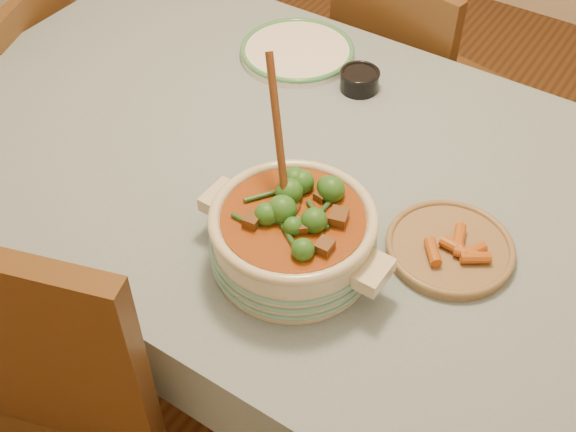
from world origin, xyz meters
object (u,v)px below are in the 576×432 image
(fried_plate, at_px, (450,246))
(chair_far, at_px, (405,81))
(condiment_bowl, at_px, (360,79))
(white_plate, at_px, (297,51))
(chair_left, at_px, (24,96))
(stew_casserole, at_px, (293,233))
(dining_table, at_px, (277,181))

(fried_plate, relative_size, chair_far, 0.35)
(condiment_bowl, distance_m, fried_plate, 0.55)
(white_plate, bearing_deg, chair_left, -160.93)
(stew_casserole, bearing_deg, white_plate, 122.32)
(white_plate, height_order, chair_left, chair_left)
(condiment_bowl, xyz_separation_m, chair_far, (-0.06, 0.43, -0.28))
(white_plate, distance_m, chair_far, 0.50)
(fried_plate, relative_size, chair_left, 0.38)
(stew_casserole, distance_m, white_plate, 0.70)
(dining_table, height_order, fried_plate, fried_plate)
(stew_casserole, xyz_separation_m, fried_plate, (0.24, 0.18, -0.06))
(dining_table, relative_size, stew_casserole, 4.37)
(stew_casserole, bearing_deg, chair_left, 165.53)
(stew_casserole, xyz_separation_m, white_plate, (-0.37, 0.59, -0.06))
(dining_table, xyz_separation_m, chair_far, (-0.02, 0.73, -0.16))
(chair_far, distance_m, chair_left, 1.17)
(condiment_bowl, relative_size, chair_left, 0.13)
(dining_table, bearing_deg, condiment_bowl, 82.83)
(fried_plate, height_order, chair_far, chair_far)
(condiment_bowl, distance_m, chair_left, 1.09)
(chair_far, bearing_deg, fried_plate, 130.31)
(stew_casserole, relative_size, condiment_bowl, 3.55)
(dining_table, xyz_separation_m, white_plate, (-0.17, 0.34, 0.11))
(white_plate, height_order, condiment_bowl, condiment_bowl)
(condiment_bowl, height_order, chair_far, chair_far)
(white_plate, bearing_deg, dining_table, -64.07)
(stew_casserole, height_order, fried_plate, stew_casserole)
(fried_plate, bearing_deg, chair_left, 175.12)
(dining_table, xyz_separation_m, chair_left, (-0.98, 0.06, -0.19))
(dining_table, distance_m, fried_plate, 0.46)
(stew_casserole, bearing_deg, dining_table, 129.85)
(dining_table, xyz_separation_m, condiment_bowl, (0.04, 0.30, 0.12))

